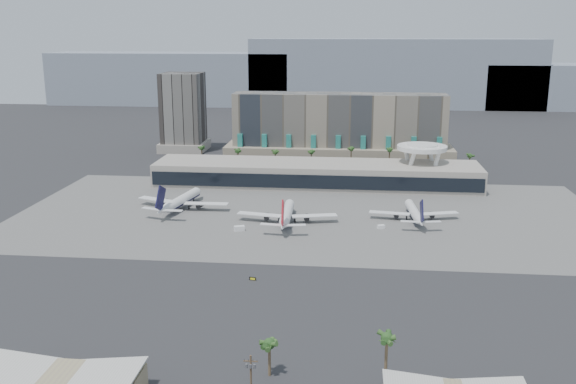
# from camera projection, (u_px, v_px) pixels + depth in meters

# --- Properties ---
(ground) EXTENTS (900.00, 900.00, 0.00)m
(ground) POSITION_uv_depth(u_px,v_px,m) (298.00, 256.00, 234.02)
(ground) COLOR #232326
(ground) RESTS_ON ground
(apron_pad) EXTENTS (260.00, 130.00, 0.06)m
(apron_pad) POSITION_uv_depth(u_px,v_px,m) (309.00, 214.00, 287.01)
(apron_pad) COLOR #5B5B59
(apron_pad) RESTS_ON ground
(mountain_ridge) EXTENTS (680.00, 60.00, 70.00)m
(mountain_ridge) POSITION_uv_depth(u_px,v_px,m) (363.00, 78.00, 676.75)
(mountain_ridge) COLOR gray
(mountain_ridge) RESTS_ON ground
(hotel) EXTENTS (140.00, 30.00, 42.00)m
(hotel) POSITION_uv_depth(u_px,v_px,m) (339.00, 134.00, 396.93)
(hotel) COLOR gray
(hotel) RESTS_ON ground
(office_tower) EXTENTS (30.00, 30.00, 52.00)m
(office_tower) POSITION_uv_depth(u_px,v_px,m) (183.00, 117.00, 430.46)
(office_tower) COLOR black
(office_tower) RESTS_ON ground
(terminal) EXTENTS (170.00, 32.50, 14.50)m
(terminal) POSITION_uv_depth(u_px,v_px,m) (316.00, 173.00, 338.25)
(terminal) COLOR #B6AEA0
(terminal) RESTS_ON ground
(saucer_structure) EXTENTS (26.00, 26.00, 21.89)m
(saucer_structure) POSITION_uv_depth(u_px,v_px,m) (422.00, 151.00, 335.77)
(saucer_structure) COLOR white
(saucer_structure) RESTS_ON ground
(palm_row) EXTENTS (157.80, 2.80, 13.10)m
(palm_row) POSITION_uv_depth(u_px,v_px,m) (332.00, 153.00, 370.45)
(palm_row) COLOR brown
(palm_row) RESTS_ON ground
(utility_pole) EXTENTS (3.20, 0.85, 12.00)m
(utility_pole) POSITION_uv_depth(u_px,v_px,m) (251.00, 376.00, 139.85)
(utility_pole) COLOR #4C3826
(utility_pole) RESTS_ON ground
(airliner_left) EXTENTS (43.96, 45.65, 15.89)m
(airliner_left) POSITION_uv_depth(u_px,v_px,m) (181.00, 201.00, 293.66)
(airliner_left) COLOR white
(airliner_left) RESTS_ON ground
(airliner_centre) EXTENTS (43.32, 44.59, 15.39)m
(airliner_centre) POSITION_uv_depth(u_px,v_px,m) (287.00, 214.00, 272.89)
(airliner_centre) COLOR white
(airliner_centre) RESTS_ON ground
(airliner_right) EXTENTS (38.89, 40.14, 13.85)m
(airliner_right) POSITION_uv_depth(u_px,v_px,m) (414.00, 212.00, 276.95)
(airliner_right) COLOR white
(airliner_right) RESTS_ON ground
(service_vehicle_a) EXTENTS (4.74, 3.49, 2.09)m
(service_vehicle_a) POSITION_uv_depth(u_px,v_px,m) (239.00, 228.00, 262.73)
(service_vehicle_a) COLOR white
(service_vehicle_a) RESTS_ON ground
(service_vehicle_b) EXTENTS (3.41, 2.73, 1.53)m
(service_vehicle_b) POSITION_uv_depth(u_px,v_px,m) (381.00, 227.00, 265.85)
(service_vehicle_b) COLOR white
(service_vehicle_b) RESTS_ON ground
(taxiway_sign) EXTENTS (2.35, 0.81, 1.06)m
(taxiway_sign) POSITION_uv_depth(u_px,v_px,m) (253.00, 279.00, 211.41)
(taxiway_sign) COLOR black
(taxiway_sign) RESTS_ON ground
(near_palm_a) EXTENTS (6.00, 6.00, 9.73)m
(near_palm_a) POSITION_uv_depth(u_px,v_px,m) (269.00, 349.00, 151.87)
(near_palm_a) COLOR brown
(near_palm_a) RESTS_ON ground
(near_palm_b) EXTENTS (6.00, 6.00, 13.92)m
(near_palm_b) POSITION_uv_depth(u_px,v_px,m) (387.00, 344.00, 145.76)
(near_palm_b) COLOR brown
(near_palm_b) RESTS_ON ground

